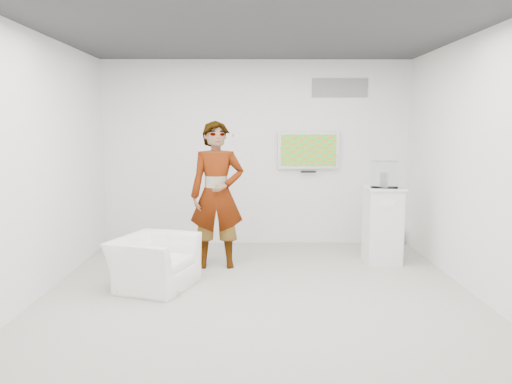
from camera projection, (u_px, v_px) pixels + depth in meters
room at (258, 165)px, 5.69m from camera, size 5.01×5.01×3.00m
tv at (308, 150)px, 8.11m from camera, size 1.00×0.08×0.60m
logo_decal at (340, 88)px, 8.03m from camera, size 0.90×0.02×0.30m
person at (217, 195)px, 6.82m from camera, size 0.76×0.52×2.01m
armchair at (154, 262)px, 6.01m from camera, size 1.11×1.18×0.62m
pedestal at (382, 225)px, 7.09m from camera, size 0.54×0.54×1.09m
floor_uplight at (398, 236)px, 8.20m from camera, size 0.23×0.23×0.29m
vitrine at (384, 174)px, 6.99m from camera, size 0.43×0.43×0.36m
console at (384, 180)px, 7.00m from camera, size 0.07×0.16×0.21m
wii_remote at (235, 136)px, 6.88m from camera, size 0.07×0.14×0.04m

